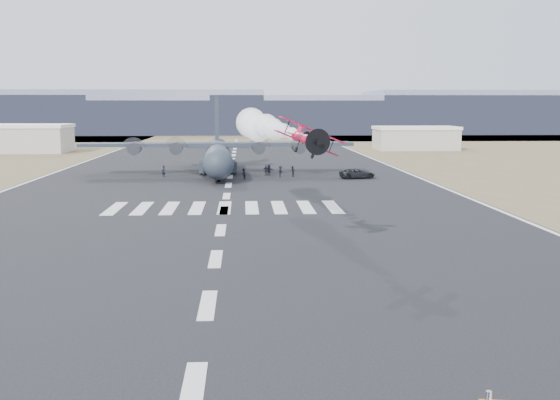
{
  "coord_description": "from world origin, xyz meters",
  "views": [
    {
      "loc": [
        2.04,
        -26.61,
        11.19
      ],
      "look_at": [
        4.87,
        26.44,
        4.0
      ],
      "focal_mm": 45.0,
      "sensor_mm": 36.0,
      "label": 1
    }
  ],
  "objects": [
    {
      "name": "support_vehicle",
      "position": [
        19.7,
        80.24,
        0.76
      ],
      "size": [
        5.86,
        3.61,
        1.51
      ],
      "primitive_type": "imported",
      "rotation": [
        0.0,
        0.0,
        1.79
      ],
      "color": "black",
      "rests_on": "ground"
    },
    {
      "name": "hangar_left",
      "position": [
        -52.0,
        145.0,
        3.41
      ],
      "size": [
        24.5,
        14.5,
        6.7
      ],
      "color": "#A49D91",
      "rests_on": "ground"
    },
    {
      "name": "transport_aircraft",
      "position": [
        -2.1,
        89.58,
        3.28
      ],
      "size": [
        44.07,
        36.29,
        12.73
      ],
      "rotation": [
        0.0,
        0.0,
        0.04
      ],
      "color": "#212832",
      "rests_on": "ground"
    },
    {
      "name": "crew_b",
      "position": [
        2.14,
        79.91,
        0.84
      ],
      "size": [
        0.81,
        0.95,
        1.68
      ],
      "primitive_type": "imported",
      "rotation": [
        0.0,
        0.0,
        4.26
      ],
      "color": "black",
      "rests_on": "ground"
    },
    {
      "name": "crew_c",
      "position": [
        7.94,
        82.71,
        0.9
      ],
      "size": [
        1.01,
        1.29,
        1.81
      ],
      "primitive_type": "imported",
      "rotation": [
        0.0,
        0.0,
        1.1
      ],
      "color": "black",
      "rests_on": "ground"
    },
    {
      "name": "ridge_seg_e",
      "position": [
        65.0,
        260.0,
        7.5
      ],
      "size": [
        150.0,
        50.0,
        15.0
      ],
      "primitive_type": "cube",
      "color": "slate",
      "rests_on": "ground"
    },
    {
      "name": "crew_h",
      "position": [
        9.87,
        83.37,
        0.84
      ],
      "size": [
        0.67,
        0.91,
        1.69
      ],
      "primitive_type": "imported",
      "rotation": [
        0.0,
        0.0,
        4.93
      ],
      "color": "black",
      "rests_on": "ground"
    },
    {
      "name": "crew_e",
      "position": [
        -0.75,
        85.66,
        0.88
      ],
      "size": [
        0.79,
        0.99,
        1.76
      ],
      "primitive_type": "imported",
      "rotation": [
        0.0,
        0.0,
        4.37
      ],
      "color": "black",
      "rests_on": "ground"
    },
    {
      "name": "ridge_seg_c",
      "position": [
        -65.0,
        260.0,
        8.5
      ],
      "size": [
        150.0,
        50.0,
        17.0
      ],
      "primitive_type": "cube",
      "color": "slate",
      "rests_on": "ground"
    },
    {
      "name": "crew_a",
      "position": [
        -3.9,
        81.59,
        0.89
      ],
      "size": [
        0.8,
        0.73,
        1.79
      ],
      "primitive_type": "imported",
      "rotation": [
        0.0,
        0.0,
        0.37
      ],
      "color": "black",
      "rests_on": "ground"
    },
    {
      "name": "ridge_seg_f",
      "position": [
        130.0,
        260.0,
        8.5
      ],
      "size": [
        150.0,
        50.0,
        17.0
      ],
      "primitive_type": "cube",
      "color": "slate",
      "rests_on": "ground"
    },
    {
      "name": "crew_d",
      "position": [
        5.77,
        85.23,
        0.86
      ],
      "size": [
        1.05,
        0.6,
        1.72
      ],
      "primitive_type": "imported",
      "rotation": [
        0.0,
        0.0,
        3.23
      ],
      "color": "black",
      "rests_on": "ground"
    },
    {
      "name": "crew_f",
      "position": [
        6.27,
        85.82,
        0.87
      ],
      "size": [
        1.54,
        1.49,
        1.74
      ],
      "primitive_type": "imported",
      "rotation": [
        0.0,
        0.0,
        2.39
      ],
      "color": "black",
      "rests_on": "ground"
    },
    {
      "name": "crew_g",
      "position": [
        -10.42,
        83.99,
        0.91
      ],
      "size": [
        0.86,
        0.84,
        1.81
      ],
      "primitive_type": "imported",
      "rotation": [
        0.0,
        0.0,
        5.58
      ],
      "color": "black",
      "rests_on": "ground"
    },
    {
      "name": "ground",
      "position": [
        0.0,
        0.0,
        0.0
      ],
      "size": [
        500.0,
        500.0,
        0.0
      ],
      "primitive_type": "plane",
      "color": "black",
      "rests_on": "ground"
    },
    {
      "name": "ridge_seg_d",
      "position": [
        0.0,
        260.0,
        6.5
      ],
      "size": [
        150.0,
        50.0,
        13.0
      ],
      "primitive_type": "cube",
      "color": "slate",
      "rests_on": "ground"
    },
    {
      "name": "smoke_trail",
      "position": [
        3.81,
        49.04,
        8.91
      ],
      "size": [
        5.57,
        27.39,
        3.46
      ],
      "rotation": [
        0.0,
        0.0,
        0.14
      ],
      "color": "white"
    },
    {
      "name": "runway_markings",
      "position": [
        0.0,
        60.0,
        0.01
      ],
      "size": [
        60.0,
        260.0,
        0.01
      ],
      "primitive_type": null,
      "color": "silver",
      "rests_on": "ground"
    },
    {
      "name": "scrub_far",
      "position": [
        0.0,
        230.0,
        0.0
      ],
      "size": [
        500.0,
        80.0,
        0.0
      ],
      "primitive_type": "cube",
      "color": "brown",
      "rests_on": "ground"
    },
    {
      "name": "aerobatic_biplane",
      "position": [
        6.93,
        26.59,
        8.71
      ],
      "size": [
        5.22,
        5.02,
        3.16
      ],
      "rotation": [
        0.0,
        0.38,
        0.14
      ],
      "color": "#A60B2C"
    },
    {
      "name": "hangar_right",
      "position": [
        46.0,
        150.0,
        3.01
      ],
      "size": [
        20.5,
        12.5,
        5.9
      ],
      "color": "#A49D91",
      "rests_on": "ground"
    }
  ]
}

